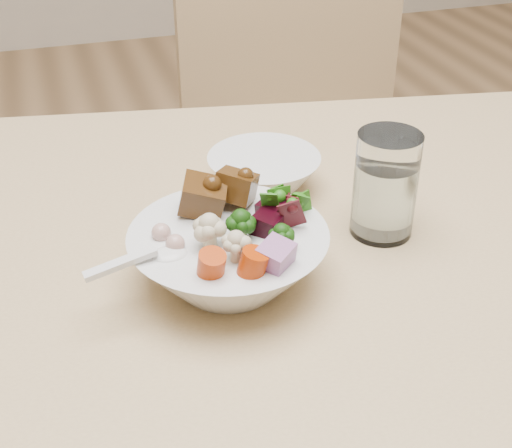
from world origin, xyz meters
name	(u,v)px	position (x,y,z in m)	size (l,w,h in m)	color
dining_table	(493,318)	(0.14, -0.15, 0.67)	(1.72, 1.15, 0.74)	tan
chair_far	(307,154)	(0.18, 0.50, 0.55)	(0.46, 0.46, 0.97)	tan
food_bowl	(230,253)	(-0.14, -0.10, 0.78)	(0.20, 0.20, 0.11)	silver
soup_spoon	(157,257)	(-0.22, -0.12, 0.80)	(0.10, 0.03, 0.02)	silver
water_glass	(385,189)	(0.04, -0.06, 0.80)	(0.07, 0.07, 0.12)	white
side_bowl	(264,173)	(-0.05, 0.07, 0.77)	(0.14, 0.14, 0.05)	silver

